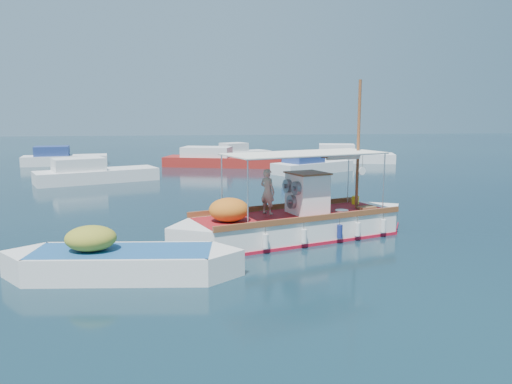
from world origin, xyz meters
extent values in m
plane|color=black|center=(0.00, 0.00, 0.00)|extent=(160.00, 160.00, 0.00)
cube|color=white|center=(0.42, 0.25, 0.33)|extent=(7.54, 4.52, 1.05)
cube|color=white|center=(-2.97, -0.88, 0.33)|extent=(2.26, 2.26, 1.05)
cube|color=white|center=(3.81, 1.38, 0.33)|extent=(2.26, 2.26, 1.05)
cube|color=#B01126|center=(0.42, 0.25, 0.02)|extent=(7.65, 4.63, 0.17)
cube|color=maroon|center=(0.42, 0.25, 0.84)|extent=(7.47, 4.34, 0.06)
cube|color=brown|center=(0.04, 1.39, 0.95)|extent=(6.90, 2.38, 0.19)
cube|color=brown|center=(0.80, -0.89, 0.95)|extent=(6.90, 2.38, 0.19)
cube|color=white|center=(0.87, 0.40, 1.57)|extent=(1.48, 1.54, 1.43)
cube|color=brown|center=(0.87, 0.40, 2.32)|extent=(1.60, 1.66, 0.06)
cylinder|color=slate|center=(0.38, -0.09, 1.86)|extent=(0.35, 0.52, 0.48)
cylinder|color=slate|center=(0.19, 0.49, 1.86)|extent=(0.35, 0.52, 0.48)
cylinder|color=slate|center=(0.28, 0.20, 1.33)|extent=(0.35, 0.52, 0.48)
cylinder|color=brown|center=(2.95, 1.09, 3.24)|extent=(0.14, 0.14, 4.77)
cylinder|color=brown|center=(2.23, 0.85, 2.86)|extent=(1.65, 0.62, 0.08)
cylinder|color=silver|center=(-2.17, 0.49, 1.93)|extent=(0.05, 0.05, 2.14)
cylinder|color=silver|center=(-1.51, -1.50, 1.93)|extent=(0.05, 0.05, 2.14)
cylinder|color=silver|center=(2.98, 2.21, 1.93)|extent=(0.05, 0.05, 2.14)
cylinder|color=silver|center=(3.64, 0.22, 1.93)|extent=(0.05, 0.05, 2.14)
cube|color=silver|center=(0.73, 0.35, 3.02)|extent=(6.06, 3.95, 0.04)
ellipsoid|color=#C7681D|center=(-2.02, -0.57, 1.26)|extent=(1.62, 1.50, 0.80)
cube|color=yellow|center=(1.43, 1.14, 1.05)|extent=(0.28, 0.24, 0.38)
cylinder|color=yellow|center=(3.19, 1.88, 1.02)|extent=(0.36, 0.36, 0.32)
cube|color=brown|center=(3.25, 0.79, 0.92)|extent=(0.72, 0.60, 0.11)
cylinder|color=#B2B2B2|center=(2.12, 0.26, 0.92)|extent=(0.60, 0.60, 0.11)
cylinder|color=white|center=(2.72, -0.04, 2.41)|extent=(0.28, 0.12, 0.29)
cylinder|color=white|center=(-0.97, -1.62, 0.43)|extent=(0.24, 0.24, 0.46)
cylinder|color=navy|center=(1.74, -0.72, 0.43)|extent=(0.24, 0.24, 0.46)
cylinder|color=white|center=(3.55, -0.11, 0.43)|extent=(0.24, 0.24, 0.46)
imported|color=#A09884|center=(-0.56, 0.46, 1.68)|extent=(0.69, 0.70, 1.62)
cube|color=white|center=(-5.17, -3.18, 0.26)|extent=(4.99, 2.44, 0.94)
cube|color=white|center=(-7.56, -2.89, 0.26)|extent=(1.86, 1.86, 0.94)
cube|color=white|center=(-2.79, -3.46, 0.26)|extent=(1.86, 1.86, 0.94)
cube|color=#1E518A|center=(-5.17, -3.18, 0.71)|extent=(4.97, 2.23, 0.05)
ellipsoid|color=olive|center=(-6.00, -3.08, 1.08)|extent=(1.50, 1.28, 0.69)
cube|color=silver|center=(-9.04, 16.18, 0.30)|extent=(7.84, 5.11, 1.00)
cube|color=silver|center=(-10.08, 15.74, 1.20)|extent=(3.55, 3.04, 0.80)
cube|color=maroon|center=(-0.25, 24.17, 0.30)|extent=(10.13, 5.49, 1.00)
cube|color=silver|center=(-1.65, 24.59, 1.20)|extent=(4.42, 3.40, 0.80)
cube|color=silver|center=(5.94, 19.10, 0.30)|extent=(6.65, 5.09, 1.00)
cube|color=navy|center=(5.11, 18.62, 1.20)|extent=(3.15, 2.90, 0.80)
cube|color=silver|center=(11.12, 26.08, 0.30)|extent=(8.14, 4.53, 1.00)
cube|color=silver|center=(10.00, 26.39, 1.20)|extent=(3.56, 2.94, 0.80)
cube|color=silver|center=(-13.50, 27.35, 0.30)|extent=(7.05, 3.30, 1.00)
cube|color=navy|center=(-14.51, 27.19, 1.20)|extent=(2.98, 2.34, 0.80)
cube|color=silver|center=(1.82, 29.89, 0.30)|extent=(5.87, 4.37, 1.00)
cube|color=silver|center=(1.08, 29.50, 1.20)|extent=(2.77, 2.54, 0.80)
camera|label=1|loc=(-3.42, -16.71, 4.47)|focal=35.00mm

